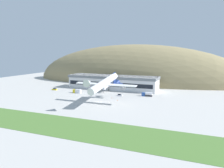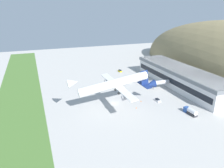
{
  "view_description": "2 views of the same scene",
  "coord_description": "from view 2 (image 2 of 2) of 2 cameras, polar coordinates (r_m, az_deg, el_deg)",
  "views": [
    {
      "loc": [
        59.92,
        -123.42,
        31.69
      ],
      "look_at": [
        7.5,
        3.37,
        11.56
      ],
      "focal_mm": 35.0,
      "sensor_mm": 36.0,
      "label": 1
    },
    {
      "loc": [
        98.71,
        -38.1,
        48.52
      ],
      "look_at": [
        7.42,
        -4.25,
        13.83
      ],
      "focal_mm": 35.0,
      "sensor_mm": 36.0,
      "label": 2
    }
  ],
  "objects": [
    {
      "name": "ground_plane",
      "position": [
        116.4,
        0.7,
        -5.02
      ],
      "size": [
        344.41,
        344.41,
        0.0
      ],
      "primitive_type": "plane",
      "color": "#B7B5AF"
    },
    {
      "name": "fuel_truck",
      "position": [
        110.93,
        19.82,
        -6.74
      ],
      "size": [
        7.7,
        2.62,
        3.1
      ],
      "color": "#264C99",
      "rests_on": "ground_plane"
    },
    {
      "name": "service_car_0",
      "position": [
        121.08,
        11.8,
        -4.15
      ],
      "size": [
        3.93,
        2.11,
        1.4
      ],
      "color": "silver",
      "rests_on": "ground_plane"
    },
    {
      "name": "box_truck",
      "position": [
        148.79,
        4.23,
        1.1
      ],
      "size": [
        6.62,
        2.53,
        2.89
      ],
      "color": "gold",
      "rests_on": "ground_plane"
    },
    {
      "name": "service_car_1",
      "position": [
        171.91,
        2.09,
        3.44
      ],
      "size": [
        4.36,
        1.88,
        1.64
      ],
      "color": "gold",
      "rests_on": "ground_plane"
    },
    {
      "name": "terminal_building",
      "position": [
        146.59,
        17.51,
        2.05
      ],
      "size": [
        78.4,
        19.59,
        11.58
      ],
      "color": "silver",
      "rests_on": "ground_plane"
    },
    {
      "name": "jetway_0",
      "position": [
        138.06,
        12.11,
        0.34
      ],
      "size": [
        3.38,
        12.53,
        5.43
      ],
      "color": "silver",
      "rests_on": "ground_plane"
    },
    {
      "name": "traffic_cone_0",
      "position": [
        111.42,
        6.35,
        -6.17
      ],
      "size": [
        0.52,
        0.52,
        0.58
      ],
      "color": "orange",
      "rests_on": "ground_plane"
    },
    {
      "name": "traffic_cone_1",
      "position": [
        119.3,
        7.59,
        -4.42
      ],
      "size": [
        0.52,
        0.52,
        0.58
      ],
      "color": "orange",
      "rests_on": "ground_plane"
    },
    {
      "name": "cargo_airplane",
      "position": [
        107.31,
        0.92,
        -0.01
      ],
      "size": [
        40.36,
        46.15,
        11.04
      ],
      "color": "white"
    },
    {
      "name": "grass_strip_foreground",
      "position": [
        110.38,
        -23.3,
        -8.18
      ],
      "size": [
        309.97,
        23.87,
        0.08
      ],
      "primitive_type": "cube",
      "color": "#4C7533",
      "rests_on": "ground_plane"
    }
  ]
}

